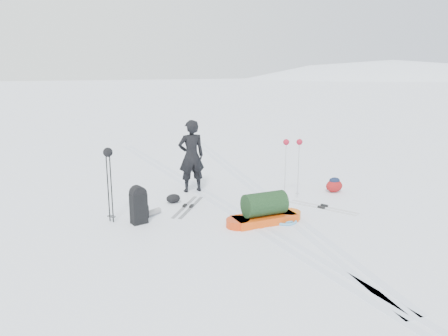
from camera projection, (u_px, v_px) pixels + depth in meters
The scene contains 14 objects.
ground at pixel (231, 210), 9.81m from camera, with size 200.00×200.00×0.00m, color white.
snow_hill_backdrop at pixel (312, 326), 124.62m from camera, with size 359.50×192.00×162.45m.
ski_tracks at pixel (239, 196), 10.83m from camera, with size 3.38×17.97×0.01m.
skier at pixel (191, 156), 11.05m from camera, with size 0.68×0.44×1.85m, color black.
pulk_sled at pixel (264, 211), 8.94m from camera, with size 1.70×0.58×0.65m.
expedition_rucksack at pixel (140, 205), 8.93m from camera, with size 0.76×0.68×0.80m.
ski_poles_black at pixel (108, 161), 8.77m from camera, with size 0.19×0.19×1.56m.
ski_poles_silver at pixel (293, 149), 10.43m from camera, with size 0.45×0.26×1.46m.
touring_skis_grey at pixel (188, 207), 9.98m from camera, with size 1.15×1.44×0.06m.
touring_skis_white at pixel (323, 207), 9.93m from camera, with size 1.02×1.53×0.06m.
rope_coil at pixel (285, 220), 9.05m from camera, with size 0.57×0.57×0.06m.
small_daypack at pixel (334, 185), 11.15m from camera, with size 0.48×0.38×0.38m.
thermos_pair at pixel (133, 215), 9.08m from camera, with size 0.15×0.26×0.25m.
stuff_sack at pixel (173, 198), 10.28m from camera, with size 0.37×0.29×0.21m.
Camera 1 is at (-3.78, -8.54, 3.14)m, focal length 35.00 mm.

